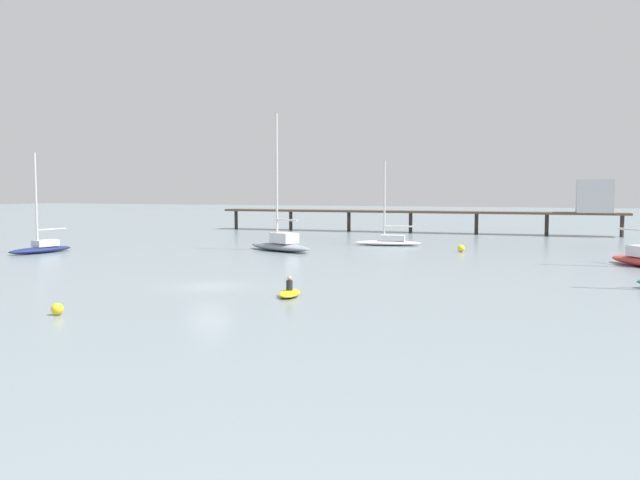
{
  "coord_description": "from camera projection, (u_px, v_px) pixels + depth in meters",
  "views": [
    {
      "loc": [
        20.45,
        -35.13,
        5.9
      ],
      "look_at": [
        0.0,
        19.26,
        1.5
      ],
      "focal_mm": 37.09,
      "sensor_mm": 36.0,
      "label": 1
    }
  ],
  "objects": [
    {
      "name": "sailboat_navy",
      "position": [
        42.0,
        246.0,
        62.1
      ],
      "size": [
        2.94,
        6.78,
        9.36
      ],
      "color": "navy",
      "rests_on": "ground_plane"
    },
    {
      "name": "sailboat_gray",
      "position": [
        281.0,
        243.0,
        64.08
      ],
      "size": [
        8.55,
        5.97,
        13.24
      ],
      "color": "gray",
      "rests_on": "ground_plane"
    },
    {
      "name": "mooring_buoy_mid",
      "position": [
        57.0,
        309.0,
        31.22
      ],
      "size": [
        0.57,
        0.57,
        0.57
      ],
      "primitive_type": "sphere",
      "color": "yellow",
      "rests_on": "ground_plane"
    },
    {
      "name": "ground_plane",
      "position": [
        209.0,
        287.0,
        40.41
      ],
      "size": [
        400.0,
        400.0,
        0.0
      ],
      "primitive_type": "plane",
      "color": "gray"
    },
    {
      "name": "mooring_buoy_near",
      "position": [
        461.0,
        248.0,
        62.94
      ],
      "size": [
        0.69,
        0.69,
        0.69
      ],
      "primitive_type": "sphere",
      "color": "yellow",
      "rests_on": "ground_plane"
    },
    {
      "name": "pier",
      "position": [
        507.0,
        204.0,
        87.28
      ],
      "size": [
        55.79,
        5.28,
        7.22
      ],
      "color": "brown",
      "rests_on": "ground_plane"
    },
    {
      "name": "sailboat_white",
      "position": [
        389.0,
        240.0,
        70.48
      ],
      "size": [
        7.33,
        3.15,
        8.95
      ],
      "color": "white",
      "rests_on": "ground_plane"
    },
    {
      "name": "dinghy_yellow",
      "position": [
        289.0,
        293.0,
        36.68
      ],
      "size": [
        1.64,
        2.68,
        1.14
      ],
      "color": "yellow",
      "rests_on": "ground_plane"
    }
  ]
}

